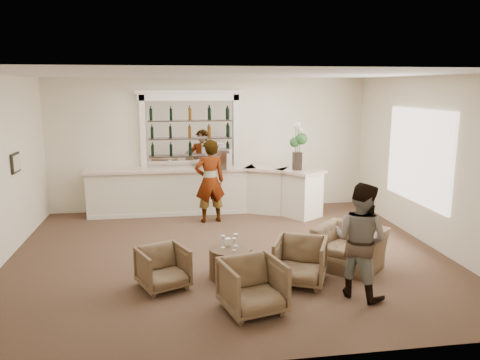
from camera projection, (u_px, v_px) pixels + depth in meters
The scene contains 19 objects.
ground at pixel (228, 255), 8.75m from camera, with size 8.00×8.00×0.00m, color brown.
room_shell at pixel (231, 126), 9.00m from camera, with size 8.04×7.02×3.32m.
bar_counter at pixel (206, 190), 11.52m from camera, with size 5.72×1.80×1.14m.
back_bar_alcove at pixel (190, 130), 11.58m from camera, with size 2.64×0.25×3.00m.
cocktail_table at pixel (230, 262), 7.70m from camera, with size 0.70×0.70×0.50m, color #48311F.
sommelier at pixel (210, 181), 10.71m from camera, with size 0.70×0.46×1.92m, color gray.
guest at pixel (360, 240), 6.90m from camera, with size 0.84×0.66×1.74m, color gray.
armchair_left at pixel (163, 268), 7.27m from camera, with size 0.70×0.72×0.65m, color brown.
armchair_center at pixel (252, 286), 6.49m from camera, with size 0.80×0.82×0.75m, color brown.
armchair_right at pixel (300, 261), 7.44m from camera, with size 0.78×0.81×0.73m, color brown.
armchair_far at pixel (350, 248), 8.09m from camera, with size 1.09×0.95×0.71m, color brown.
espresso_machine at pixel (219, 159), 11.34m from camera, with size 0.53×0.44×0.47m, color silver.
flower_vase at pixel (298, 143), 11.01m from camera, with size 0.30×0.30×1.13m.
wine_glass_bar_left at pixel (170, 165), 11.21m from camera, with size 0.07×0.07×0.21m, color white, non-canonical shape.
wine_glass_bar_right at pixel (198, 164), 11.35m from camera, with size 0.07×0.07×0.21m, color white, non-canonical shape.
wine_glass_tbl_a at pixel (223, 242), 7.64m from camera, with size 0.07×0.07×0.21m, color white, non-canonical shape.
wine_glass_tbl_b at pixel (236, 240), 7.72m from camera, with size 0.07×0.07×0.21m, color white, non-canonical shape.
wine_glass_tbl_c at pixel (234, 244), 7.51m from camera, with size 0.07×0.07×0.21m, color white, non-canonical shape.
napkin_holder at pixel (228, 242), 7.77m from camera, with size 0.08×0.08×0.12m, color white.
Camera 1 is at (-1.05, -8.24, 3.11)m, focal length 35.00 mm.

